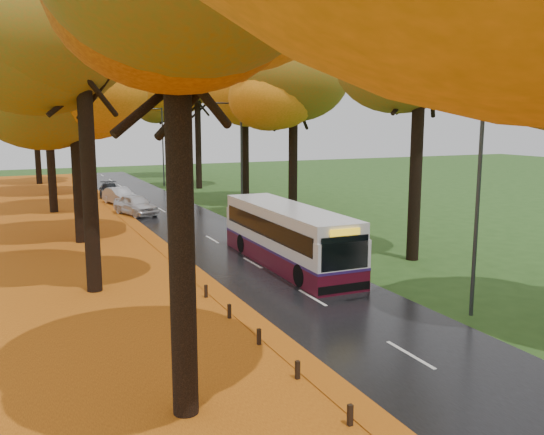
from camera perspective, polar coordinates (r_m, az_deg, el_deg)
road at (r=34.09m, az=-6.47°, el=-1.89°), size 6.50×90.00×0.04m
centre_line at (r=34.08m, az=-6.47°, el=-1.85°), size 0.12×90.00×0.01m
leaf_verge at (r=32.53m, az=-21.74°, el=-3.11°), size 12.00×90.00×0.02m
leaf_drift at (r=33.29m, az=-11.47°, el=-2.27°), size 0.90×90.00×0.01m
trees_left at (r=34.09m, az=-19.82°, el=13.69°), size 9.20×74.00×13.88m
trees_right at (r=38.06m, az=2.96°, el=13.99°), size 9.30×74.20×13.96m
bollard_row at (r=14.77m, az=4.94°, el=-16.75°), size 0.11×23.51×0.52m
streetlamp_near at (r=20.62m, az=19.30°, el=3.26°), size 2.45×0.18×8.00m
streetlamp_mid at (r=39.49m, az=-3.40°, el=6.60°), size 2.45×0.18×8.00m
streetlamp_far at (r=60.51m, az=-11.01°, el=7.51°), size 2.45×0.18×8.00m
bus at (r=27.05m, az=1.57°, el=-1.69°), size 2.56×10.55×2.77m
car_white at (r=42.51m, az=-13.35°, el=1.23°), size 2.91×4.61×1.46m
car_silver at (r=48.10m, az=-14.85°, el=2.07°), size 2.35×4.35×1.36m
car_dark at (r=53.42m, az=-15.84°, el=2.67°), size 2.16×4.29×1.19m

